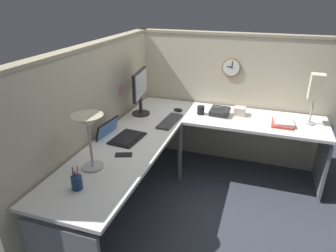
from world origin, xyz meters
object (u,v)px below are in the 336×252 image
desk_lamp_paper (316,88)px  tissue_box (240,111)px  office_phone (220,112)px  coffee_mug (200,110)px  laptop (119,135)px  cell_phone (124,155)px  computer_mouse (178,110)px  keyboard (170,121)px  desk_lamp_dome (88,125)px  pen_cup (77,182)px  monitor (140,89)px  book_stack (283,122)px  wall_clock (231,67)px

desk_lamp_paper → tissue_box: desk_lamp_paper is taller
office_phone → coffee_mug: office_phone is taller
office_phone → desk_lamp_paper: size_ratio=0.42×
laptop → cell_phone: bearing=-146.5°
computer_mouse → office_phone: office_phone is taller
keyboard → desk_lamp_dome: bearing=167.9°
pen_cup → coffee_mug: pen_cup is taller
monitor → tissue_box: size_ratio=4.17×
keyboard → office_phone: size_ratio=1.95×
computer_mouse → office_phone: bearing=-85.6°
desk_lamp_dome → tissue_box: (1.49, -0.98, -0.32)m
monitor → coffee_mug: bearing=-71.2°
laptop → coffee_mug: laptop is taller
monitor → desk_lamp_dome: (-1.16, -0.08, 0.07)m
keyboard → monitor: bearing=77.2°
laptop → desk_lamp_paper: desk_lamp_paper is taller
computer_mouse → coffee_mug: coffee_mug is taller
keyboard → cell_phone: bearing=172.9°
desk_lamp_dome → book_stack: size_ratio=1.50×
laptop → wall_clock: wall_clock is taller
computer_mouse → tissue_box: 0.70m
laptop → desk_lamp_dome: bearing=-174.4°
coffee_mug → tissue_box: coffee_mug is taller
desk_lamp_paper → tissue_box: size_ratio=4.42×
monitor → keyboard: (-0.11, -0.38, -0.28)m
office_phone → monitor: bearing=106.8°
computer_mouse → office_phone: (0.04, -0.48, 0.02)m
cell_phone → desk_lamp_paper: size_ratio=0.27×
pen_cup → laptop: bearing=6.9°
monitor → wall_clock: bearing=-55.9°
keyboard → wall_clock: 0.99m
desk_lamp_dome → office_phone: (1.42, -0.77, -0.33)m
laptop → coffee_mug: bearing=-36.2°
monitor → coffee_mug: size_ratio=5.21×
cell_phone → office_phone: (1.17, -0.62, 0.03)m
book_stack → desk_lamp_dome: bearing=133.9°
desk_lamp_dome → coffee_mug: size_ratio=4.64×
keyboard → desk_lamp_paper: 1.51m
computer_mouse → tissue_box: size_ratio=0.87×
pen_cup → desk_lamp_paper: desk_lamp_paper is taller
monitor → pen_cup: (-1.44, -0.13, -0.24)m
laptop → pen_cup: (-0.83, -0.10, 0.03)m
wall_clock → coffee_mug: bearing=146.5°
pen_cup → cell_phone: bearing=-10.5°
book_stack → desk_lamp_paper: (0.10, -0.26, 0.36)m
cell_phone → office_phone: office_phone is taller
desk_lamp_paper → wall_clock: wall_clock is taller
monitor → keyboard: size_ratio=1.16×
cell_phone → book_stack: bearing=-69.1°
coffee_mug → desk_lamp_dome: bearing=158.2°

